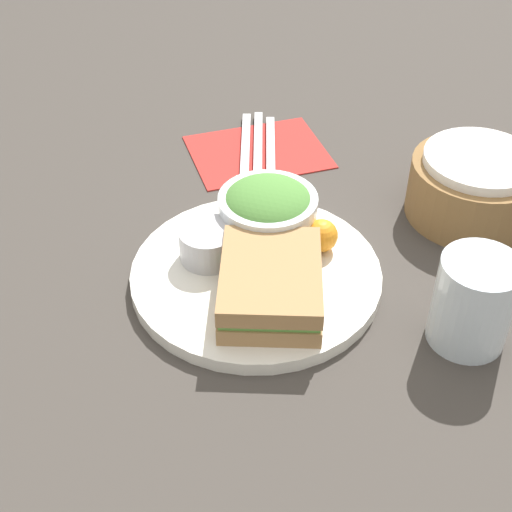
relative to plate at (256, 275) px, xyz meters
name	(u,v)px	position (x,y,z in m)	size (l,w,h in m)	color
ground_plane	(256,280)	(0.00, 0.00, -0.01)	(4.00, 4.00, 0.00)	#3D3833
plate	(256,275)	(0.00, 0.00, 0.00)	(0.28, 0.28, 0.02)	white
sandwich	(270,284)	(0.05, 0.00, 0.03)	(0.17, 0.15, 0.05)	#A37A4C
salad_bowl	(268,210)	(-0.06, 0.03, 0.04)	(0.12, 0.12, 0.07)	white
dressing_cup	(208,244)	(-0.04, -0.04, 0.03)	(0.07, 0.07, 0.04)	#B7B7BC
orange_wedge	(321,235)	(-0.01, 0.08, 0.03)	(0.04, 0.04, 0.04)	orange
drink_glass	(473,302)	(0.15, 0.18, 0.04)	(0.08, 0.08, 0.10)	silver
bread_basket	(475,187)	(-0.04, 0.30, 0.03)	(0.16, 0.16, 0.09)	olive
napkin	(258,151)	(-0.26, 0.09, -0.01)	(0.15, 0.19, 0.00)	#B22823
fork	(245,149)	(-0.26, 0.07, 0.00)	(0.19, 0.01, 0.01)	silver
knife	(258,149)	(-0.26, 0.09, 0.00)	(0.20, 0.01, 0.01)	silver
spoon	(271,149)	(-0.25, 0.10, 0.00)	(0.17, 0.01, 0.01)	silver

